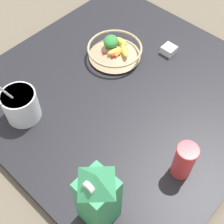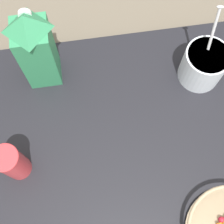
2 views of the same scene
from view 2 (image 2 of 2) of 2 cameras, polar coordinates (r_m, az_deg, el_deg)
ground_plane at (r=0.91m, az=8.47°, el=-15.50°), size 6.00×6.00×0.00m
countertop at (r=0.89m, az=8.63°, el=-15.40°), size 1.05×1.05×0.04m
milk_carton at (r=0.87m, az=-13.70°, el=11.17°), size 0.09×0.09×0.28m
yogurt_tub at (r=0.95m, az=16.41°, el=8.41°), size 0.13×0.13×0.24m
drinking_cup at (r=0.84m, az=-17.79°, el=-8.85°), size 0.07×0.07×0.14m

